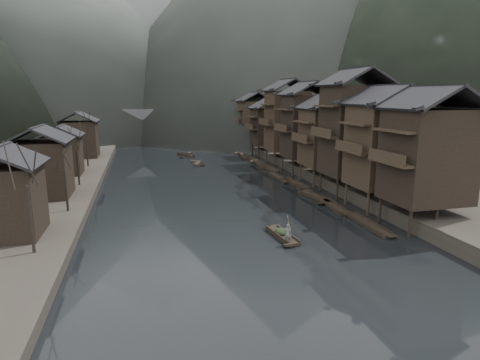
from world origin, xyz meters
name	(u,v)px	position (x,y,z in m)	size (l,w,h in m)	color
water	(232,216)	(0.00, 0.00, 0.00)	(300.00, 300.00, 0.00)	black
right_bank	(345,149)	(35.00, 40.00, 0.90)	(40.00, 200.00, 1.80)	#2D2823
stilt_houses	(312,119)	(17.28, 18.69, 8.96)	(9.00, 67.60, 16.26)	black
left_houses	(57,146)	(-20.50, 20.12, 5.66)	(8.10, 53.20, 8.73)	black
bare_trees	(74,147)	(-17.00, 11.40, 6.57)	(3.90, 42.95, 7.81)	black
moored_sampans	(269,169)	(12.06, 24.10, 0.20)	(2.51, 68.30, 0.47)	black
midriver_boats	(188,154)	(0.68, 45.18, 0.20)	(3.81, 28.81, 0.45)	black
stone_bridge	(174,123)	(0.00, 72.00, 5.11)	(40.00, 6.00, 9.00)	#4C4C4F
hills	(165,0)	(6.09, 170.70, 57.97)	(320.00, 380.00, 131.19)	black
hero_sampan	(282,235)	(2.91, -7.67, 0.20)	(1.63, 5.53, 0.44)	black
cargo_heap	(282,228)	(2.94, -7.42, 0.80)	(1.21, 1.58, 0.72)	black
boatman	(288,231)	(2.73, -9.58, 1.31)	(0.63, 0.42, 1.73)	#5E5E60
bamboo_pole	(291,202)	(2.93, -9.58, 3.87)	(0.06, 0.06, 4.14)	#8C7A51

